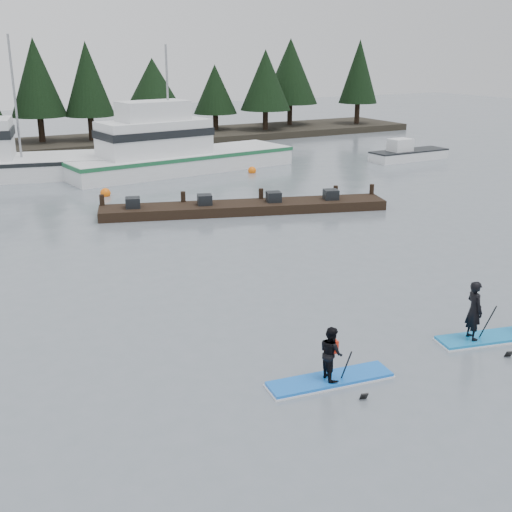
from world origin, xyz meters
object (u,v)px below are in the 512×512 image
floating_dock (244,207)px  paddleboard_solo (331,363)px  fishing_boat_medium (175,161)px  paddleboard_duo (492,321)px

floating_dock → paddleboard_solo: bearing=-92.6°
fishing_boat_medium → paddleboard_solo: (-7.42, -28.62, -0.14)m
paddleboard_solo → paddleboard_duo: paddleboard_duo is taller
paddleboard_solo → paddleboard_duo: size_ratio=0.92×
fishing_boat_medium → floating_dock: (-1.20, -12.30, -0.42)m
fishing_boat_medium → paddleboard_duo: size_ratio=4.52×
fishing_boat_medium → paddleboard_duo: bearing=-100.7°
fishing_boat_medium → paddleboard_duo: 28.88m
floating_dock → paddleboard_duo: size_ratio=4.05×
fishing_boat_medium → paddleboard_solo: size_ratio=4.91×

